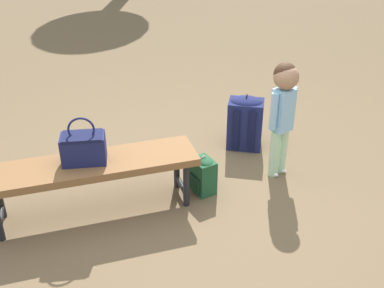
# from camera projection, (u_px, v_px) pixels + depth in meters

# --- Properties ---
(ground_plane) EXTENTS (40.00, 40.00, 0.00)m
(ground_plane) POSITION_uv_depth(u_px,v_px,m) (189.00, 198.00, 3.87)
(ground_plane) COLOR brown
(ground_plane) RESTS_ON ground
(park_bench) EXTENTS (1.64, 0.66, 0.45)m
(park_bench) POSITION_uv_depth(u_px,v_px,m) (92.00, 169.00, 3.53)
(park_bench) COLOR brown
(park_bench) RESTS_ON ground
(handbag) EXTENTS (0.36, 0.28, 0.37)m
(handbag) POSITION_uv_depth(u_px,v_px,m) (83.00, 147.00, 3.44)
(handbag) COLOR #191E4C
(handbag) RESTS_ON park_bench
(child_standing) EXTENTS (0.27, 0.21, 1.03)m
(child_standing) POSITION_uv_depth(u_px,v_px,m) (283.00, 102.00, 3.87)
(child_standing) COLOR #B2D8B2
(child_standing) RESTS_ON ground
(backpack_large) EXTENTS (0.41, 0.39, 0.55)m
(backpack_large) POSITION_uv_depth(u_px,v_px,m) (245.00, 121.00, 4.49)
(backpack_large) COLOR #191E4C
(backpack_large) RESTS_ON ground
(backpack_small) EXTENTS (0.19, 0.21, 0.35)m
(backpack_small) POSITION_uv_depth(u_px,v_px,m) (203.00, 174.00, 3.87)
(backpack_small) COLOR #1E4C2D
(backpack_small) RESTS_ON ground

